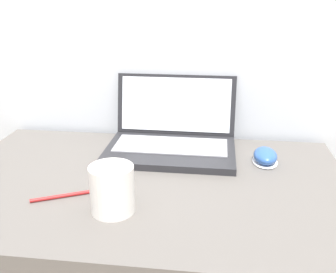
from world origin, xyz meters
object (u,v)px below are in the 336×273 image
object	(u,v)px
laptop	(172,136)
computer_mouse	(265,156)
pen	(62,196)
drink_cup	(112,188)

from	to	relation	value
laptop	computer_mouse	xyz separation A→B (m)	(0.28, -0.07, -0.02)
computer_mouse	pen	xyz separation A→B (m)	(-0.50, -0.27, -0.01)
laptop	computer_mouse	distance (m)	0.29
pen	laptop	bearing A→B (deg)	56.72
computer_mouse	pen	size ratio (longest dim) A/B	0.80
drink_cup	pen	size ratio (longest dim) A/B	0.81
laptop	drink_cup	bearing A→B (deg)	-102.89
laptop	drink_cup	size ratio (longest dim) A/B	3.56
computer_mouse	pen	distance (m)	0.57
laptop	drink_cup	xyz separation A→B (m)	(-0.09, -0.38, 0.01)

